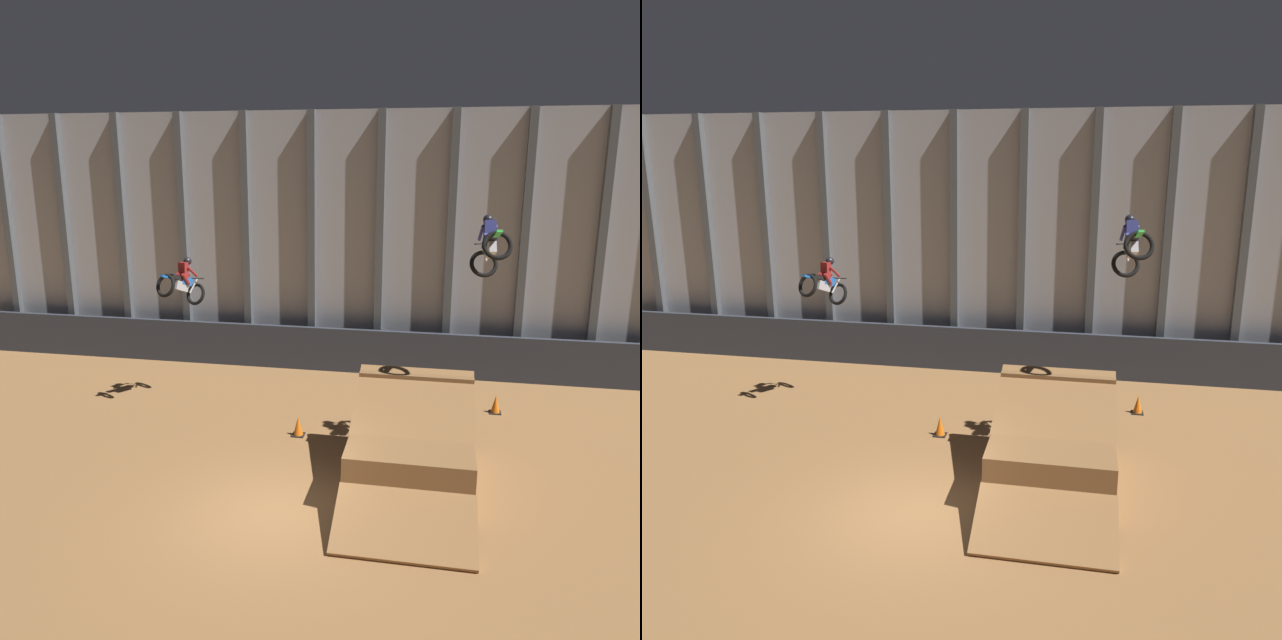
{
  "view_description": "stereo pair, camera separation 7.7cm",
  "coord_description": "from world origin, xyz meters",
  "views": [
    {
      "loc": [
        3.45,
        -12.04,
        7.7
      ],
      "look_at": [
        0.05,
        5.51,
        3.13
      ],
      "focal_mm": 35.0,
      "sensor_mm": 36.0,
      "label": 1
    },
    {
      "loc": [
        3.52,
        -12.03,
        7.7
      ],
      "look_at": [
        0.05,
        5.51,
        3.13
      ],
      "focal_mm": 35.0,
      "sensor_mm": 36.0,
      "label": 2
    }
  ],
  "objects": [
    {
      "name": "ground_plane",
      "position": [
        0.0,
        0.0,
        0.0
      ],
      "size": [
        60.0,
        60.0,
        0.0
      ],
      "primitive_type": "plane",
      "color": "olive"
    },
    {
      "name": "arena_back_wall",
      "position": [
        -0.0,
        10.88,
        4.74
      ],
      "size": [
        32.0,
        0.4,
        9.48
      ],
      "color": "#A3A8B2",
      "rests_on": "ground_plane"
    },
    {
      "name": "lower_barrier",
      "position": [
        0.0,
        10.03,
        0.83
      ],
      "size": [
        31.36,
        0.2,
        1.66
      ],
      "color": "#2D333D",
      "rests_on": "ground_plane"
    },
    {
      "name": "dirt_ramp",
      "position": [
        2.99,
        2.27,
        0.82
      ],
      "size": [
        2.98,
        5.3,
        2.45
      ],
      "color": "brown",
      "rests_on": "ground_plane"
    },
    {
      "name": "rider_bike_left_air",
      "position": [
        -4.47,
        6.06,
        3.98
      ],
      "size": [
        1.27,
        1.82,
        1.65
      ],
      "rotation": [
        -0.36,
        0.0,
        -0.35
      ],
      "color": "black"
    },
    {
      "name": "rider_bike_right_air",
      "position": [
        4.66,
        3.87,
        5.66
      ],
      "size": [
        0.99,
        1.77,
        1.67
      ],
      "rotation": [
        -0.47,
        0.0,
        0.16
      ],
      "color": "black"
    },
    {
      "name": "traffic_cone_near_ramp",
      "position": [
        -0.33,
        4.18,
        0.28
      ],
      "size": [
        0.36,
        0.36,
        0.58
      ],
      "color": "black",
      "rests_on": "ground_plane"
    },
    {
      "name": "traffic_cone_arena_edge",
      "position": [
        5.4,
        6.98,
        0.28
      ],
      "size": [
        0.36,
        0.36,
        0.58
      ],
      "color": "black",
      "rests_on": "ground_plane"
    }
  ]
}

